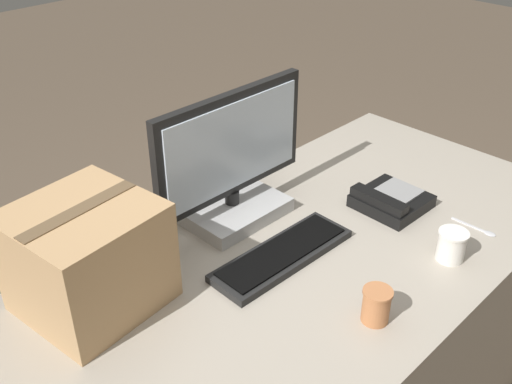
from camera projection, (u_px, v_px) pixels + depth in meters
name	position (u px, v px, depth m)	size (l,w,h in m)	color
office_desk	(308.00, 343.00, 1.91)	(1.80, 0.90, 0.75)	#A89E8E
monitor	(232.00, 169.00, 1.78)	(0.55, 0.24, 0.40)	#B7B7B7
keyboard	(282.00, 255.00, 1.67)	(0.44, 0.15, 0.03)	black
desk_phone	(390.00, 200.00, 1.89)	(0.21, 0.21, 0.07)	black
paper_cup_left	(376.00, 305.00, 1.44)	(0.07, 0.07, 0.09)	#BC7547
paper_cup_right	(452.00, 245.00, 1.65)	(0.08, 0.08, 0.09)	white
spoon	(481.00, 230.00, 1.79)	(0.03, 0.14, 0.00)	silver
cardboard_box	(88.00, 258.00, 1.45)	(0.35, 0.34, 0.28)	tan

